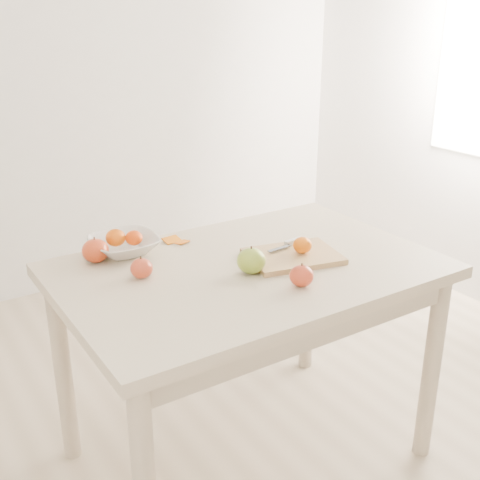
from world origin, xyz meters
TOP-DOWN VIEW (x-y plane):
  - ground at (0.00, 0.00)m, footprint 3.50×3.50m
  - table at (0.00, 0.00)m, footprint 1.20×0.80m
  - cutting_board at (0.15, -0.04)m, footprint 0.33×0.27m
  - board_tangerine at (0.18, -0.05)m, footprint 0.06×0.06m
  - fruit_bowl at (-0.29, 0.31)m, footprint 0.23×0.23m
  - bowl_tangerine_near at (-0.32, 0.32)m, footprint 0.07×0.07m
  - bowl_tangerine_far at (-0.26, 0.30)m, footprint 0.06×0.06m
  - orange_peel_a at (-0.11, 0.32)m, footprint 0.06×0.05m
  - orange_peel_b at (-0.09, 0.29)m, footprint 0.05×0.04m
  - paring_knife at (0.20, 0.03)m, footprint 0.17×0.05m
  - apple_green at (-0.03, -0.06)m, footprint 0.09×0.09m
  - apple_red_a at (-0.40, 0.29)m, footprint 0.09×0.09m
  - apple_red_b at (-0.33, 0.10)m, footprint 0.07×0.07m
  - apple_red_e at (0.05, -0.21)m, footprint 0.07×0.07m

SIDE VIEW (x-z plane):
  - ground at x=0.00m, z-range 0.00..0.00m
  - table at x=0.00m, z-range 0.28..1.03m
  - orange_peel_a at x=-0.11m, z-range 0.75..0.76m
  - orange_peel_b at x=-0.09m, z-range 0.75..0.76m
  - cutting_board at x=0.15m, z-range 0.75..0.77m
  - paring_knife at x=0.20m, z-range 0.77..0.78m
  - fruit_bowl at x=-0.29m, z-range 0.75..0.81m
  - apple_red_b at x=-0.33m, z-range 0.75..0.81m
  - apple_red_e at x=0.05m, z-range 0.75..0.82m
  - apple_red_a at x=-0.40m, z-range 0.75..0.83m
  - apple_green at x=-0.03m, z-range 0.75..0.83m
  - board_tangerine at x=0.18m, z-range 0.77..0.82m
  - bowl_tangerine_far at x=-0.26m, z-range 0.78..0.83m
  - bowl_tangerine_near at x=-0.32m, z-range 0.78..0.84m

